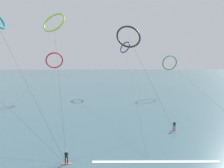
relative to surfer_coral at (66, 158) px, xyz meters
The scene contains 9 objects.
sea_water 96.54m from the surfer_coral, 86.58° to the left, with size 400.00×200.00×0.08m, color #476B75.
surfer_coral is the anchor object (origin of this frame).
surfer_magenta 19.69m from the surfer_coral, 30.16° to the left, with size 1.40×0.73×1.70m.
kite_lime 24.44m from the surfer_coral, 109.88° to the left, with size 8.01×16.83×21.81m.
kite_navy 52.85m from the surfer_coral, 76.98° to the left, with size 5.08×51.05×19.78m.
kite_emerald 51.55m from the surfer_coral, 57.74° to the left, with size 5.40×42.91×14.20m.
kite_crimson 39.20m from the surfer_coral, 108.93° to the left, with size 5.84×39.39×15.05m.
kite_charcoal 22.72m from the surfer_coral, 56.09° to the left, with size 10.66×4.86×19.23m.
wave_crest_far 11.20m from the surfer_coral, ahead, with size 16.12×0.50×0.12m, color white.
Camera 1 is at (-0.38, -11.45, 12.89)m, focal length 27.72 mm.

